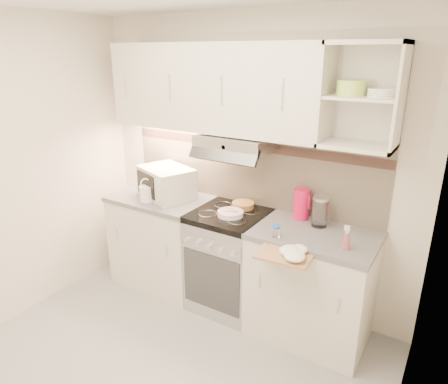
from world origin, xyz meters
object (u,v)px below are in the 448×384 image
(electric_range, at_px, (229,260))
(microwave, at_px, (166,182))
(plate_stack, at_px, (230,213))
(spray_bottle, at_px, (346,239))
(pink_pitcher, at_px, (302,204))
(watering_can, at_px, (148,193))
(cutting_board, at_px, (286,253))
(glass_jar, at_px, (320,212))

(electric_range, bearing_deg, microwave, 177.50)
(plate_stack, bearing_deg, electric_range, 126.68)
(plate_stack, relative_size, spray_bottle, 1.17)
(spray_bottle, bearing_deg, pink_pitcher, 128.88)
(watering_can, distance_m, plate_stack, 0.82)
(electric_range, distance_m, watering_can, 0.95)
(pink_pitcher, height_order, cutting_board, pink_pitcher)
(cutting_board, bearing_deg, electric_range, 147.36)
(microwave, xyz_separation_m, plate_stack, (0.74, -0.08, -0.12))
(glass_jar, bearing_deg, pink_pitcher, 159.49)
(microwave, xyz_separation_m, pink_pitcher, (1.26, 0.17, -0.01))
(glass_jar, bearing_deg, electric_range, -169.58)
(plate_stack, bearing_deg, microwave, 173.56)
(microwave, bearing_deg, watering_can, -91.18)
(plate_stack, bearing_deg, cutting_board, -25.65)
(watering_can, xyz_separation_m, cutting_board, (1.44, -0.21, -0.11))
(plate_stack, bearing_deg, spray_bottle, -4.72)
(pink_pitcher, distance_m, cutting_board, 0.59)
(spray_bottle, bearing_deg, plate_stack, 160.26)
(cutting_board, bearing_deg, glass_jar, 78.11)
(pink_pitcher, distance_m, glass_jar, 0.19)
(pink_pitcher, height_order, glass_jar, pink_pitcher)
(electric_range, bearing_deg, plate_stack, -53.32)
(watering_can, bearing_deg, pink_pitcher, -2.07)
(microwave, distance_m, glass_jar, 1.44)
(watering_can, relative_size, glass_jar, 1.04)
(plate_stack, height_order, pink_pitcher, pink_pitcher)
(spray_bottle, bearing_deg, cutting_board, -162.21)
(microwave, bearing_deg, glass_jar, 24.98)
(microwave, relative_size, watering_can, 2.36)
(plate_stack, relative_size, pink_pitcher, 0.85)
(watering_can, bearing_deg, electric_range, -5.90)
(microwave, bearing_deg, cutting_board, 5.13)
(microwave, distance_m, cutting_board, 1.43)
(watering_can, distance_m, glass_jar, 1.53)
(glass_jar, bearing_deg, microwave, -175.87)
(pink_pitcher, relative_size, spray_bottle, 1.37)
(microwave, distance_m, plate_stack, 0.76)
(watering_can, height_order, pink_pitcher, pink_pitcher)
(electric_range, height_order, plate_stack, plate_stack)
(electric_range, bearing_deg, watering_can, -169.14)
(watering_can, bearing_deg, spray_bottle, -16.26)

